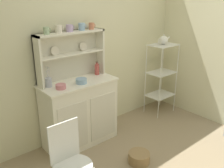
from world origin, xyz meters
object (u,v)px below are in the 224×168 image
(hutch_cabinet, at_px, (80,112))
(bowl_mixing_large, at_px, (61,87))
(wire_chair, at_px, (69,158))
(utensil_jar, at_px, (49,82))
(jam_bottle, at_px, (97,69))
(bakers_rack, at_px, (161,71))
(floor_basket, at_px, (139,158))
(cup_sage_0, at_px, (46,31))
(porcelain_teapot, at_px, (164,40))
(hutch_shelf_unit, at_px, (70,51))

(hutch_cabinet, distance_m, bowl_mixing_large, 0.54)
(wire_chair, xyz_separation_m, utensil_jar, (0.29, 0.91, 0.42))
(bowl_mixing_large, bearing_deg, jam_bottle, 13.78)
(bakers_rack, xyz_separation_m, bowl_mixing_large, (-1.83, 0.01, 0.17))
(bakers_rack, relative_size, jam_bottle, 6.40)
(floor_basket, xyz_separation_m, cup_sage_0, (-0.60, 0.95, 1.47))
(bowl_mixing_large, distance_m, porcelain_teapot, 1.86)
(cup_sage_0, bearing_deg, jam_bottle, -3.06)
(hutch_shelf_unit, bearing_deg, bakers_rack, -9.07)
(bakers_rack, xyz_separation_m, jam_bottle, (-1.18, 0.17, 0.22))
(wire_chair, height_order, utensil_jar, utensil_jar)
(cup_sage_0, relative_size, bowl_mixing_large, 0.69)
(hutch_shelf_unit, distance_m, bowl_mixing_large, 0.50)
(jam_bottle, distance_m, porcelain_teapot, 1.23)
(floor_basket, xyz_separation_m, porcelain_teapot, (1.26, 0.74, 1.17))
(wire_chair, height_order, porcelain_teapot, porcelain_teapot)
(bakers_rack, distance_m, bowl_mixing_large, 1.84)
(hutch_cabinet, bearing_deg, floor_basket, -71.00)
(utensil_jar, bearing_deg, bakers_rack, -4.88)
(hutch_cabinet, bearing_deg, bakers_rack, -3.14)
(hutch_shelf_unit, height_order, bakers_rack, hutch_shelf_unit)
(cup_sage_0, xyz_separation_m, utensil_jar, (-0.05, -0.04, -0.59))
(jam_bottle, bearing_deg, hutch_shelf_unit, 168.27)
(jam_bottle, bearing_deg, utensil_jar, -179.36)
(jam_bottle, bearing_deg, porcelain_teapot, -8.25)
(cup_sage_0, bearing_deg, porcelain_teapot, -6.37)
(wire_chair, bearing_deg, utensil_jar, 39.08)
(jam_bottle, distance_m, utensil_jar, 0.73)
(hutch_cabinet, relative_size, cup_sage_0, 11.81)
(floor_basket, relative_size, porcelain_teapot, 1.14)
(hutch_cabinet, distance_m, floor_basket, 0.96)
(bowl_mixing_large, bearing_deg, floor_basket, -52.84)
(bakers_rack, bearing_deg, wire_chair, -161.25)
(bakers_rack, bearing_deg, bowl_mixing_large, 179.64)
(porcelain_teapot, bearing_deg, hutch_shelf_unit, 170.92)
(cup_sage_0, xyz_separation_m, jam_bottle, (0.67, -0.04, -0.58))
(bowl_mixing_large, bearing_deg, porcelain_teapot, -0.36)
(utensil_jar, height_order, porcelain_teapot, porcelain_teapot)
(jam_bottle, bearing_deg, hutch_cabinet, -166.65)
(hutch_cabinet, height_order, utensil_jar, utensil_jar)
(floor_basket, relative_size, bowl_mixing_large, 2.16)
(floor_basket, relative_size, cup_sage_0, 3.11)
(wire_chair, relative_size, cup_sage_0, 10.17)
(porcelain_teapot, bearing_deg, floor_basket, -149.43)
(wire_chair, relative_size, utensil_jar, 3.48)
(hutch_shelf_unit, xyz_separation_m, bakers_rack, (1.55, -0.25, -0.51))
(bowl_mixing_large, bearing_deg, bakers_rack, -0.36)
(bowl_mixing_large, xyz_separation_m, utensil_jar, (-0.08, 0.15, 0.03))
(wire_chair, distance_m, bowl_mixing_large, 0.93)
(floor_basket, height_order, bowl_mixing_large, bowl_mixing_large)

